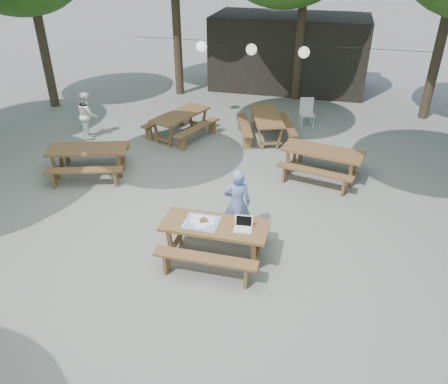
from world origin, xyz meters
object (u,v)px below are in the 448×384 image
picnic_table_nw (89,161)px  plastic_chair (307,118)px  woman (237,203)px  second_person (88,115)px  main_picnic_table (215,240)px

picnic_table_nw → plastic_chair: (5.17, 4.81, -0.13)m
woman → second_person: size_ratio=1.07×
second_person → plastic_chair: 6.92m
main_picnic_table → picnic_table_nw: size_ratio=0.87×
picnic_table_nw → second_person: bearing=101.4°
picnic_table_nw → woman: woman is taller
picnic_table_nw → plastic_chair: bearing=25.3°
plastic_chair → main_picnic_table: bearing=-115.0°
picnic_table_nw → plastic_chair: size_ratio=2.54×
main_picnic_table → woman: woman is taller
picnic_table_nw → second_person: 2.63m
woman → second_person: 6.82m
main_picnic_table → plastic_chair: plastic_chair is taller
main_picnic_table → second_person: bearing=138.0°
main_picnic_table → woman: size_ratio=1.33×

